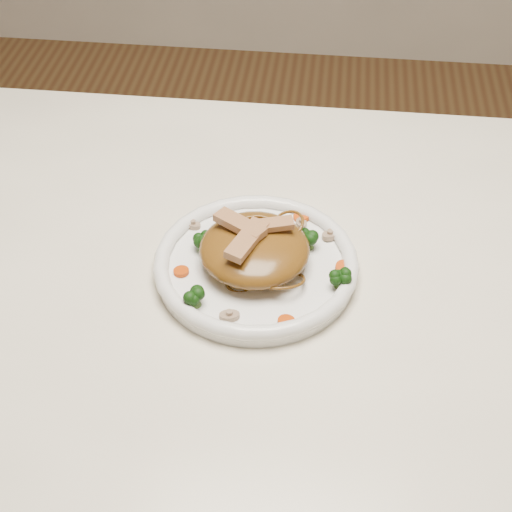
# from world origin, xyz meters

# --- Properties ---
(table) EXTENTS (1.20, 0.80, 0.75)m
(table) POSITION_xyz_m (0.00, 0.00, 0.65)
(table) COLOR white
(table) RESTS_ON ground
(plate) EXTENTS (0.31, 0.31, 0.02)m
(plate) POSITION_xyz_m (-0.03, -0.01, 0.76)
(plate) COLOR white
(plate) RESTS_ON table
(noodle_mound) EXTENTS (0.17, 0.17, 0.05)m
(noodle_mound) POSITION_xyz_m (-0.04, -0.01, 0.79)
(noodle_mound) COLOR brown
(noodle_mound) RESTS_ON plate
(chicken_a) EXTENTS (0.06, 0.03, 0.01)m
(chicken_a) POSITION_xyz_m (-0.02, 0.00, 0.82)
(chicken_a) COLOR tan
(chicken_a) RESTS_ON noodle_mound
(chicken_b) EXTENTS (0.07, 0.06, 0.01)m
(chicken_b) POSITION_xyz_m (-0.06, -0.00, 0.82)
(chicken_b) COLOR tan
(chicken_b) RESTS_ON noodle_mound
(chicken_c) EXTENTS (0.05, 0.08, 0.01)m
(chicken_c) POSITION_xyz_m (-0.04, -0.03, 0.82)
(chicken_c) COLOR tan
(chicken_c) RESTS_ON noodle_mound
(broccoli_0) EXTENTS (0.03, 0.03, 0.03)m
(broccoli_0) POSITION_xyz_m (0.03, 0.03, 0.78)
(broccoli_0) COLOR #0F330A
(broccoli_0) RESTS_ON plate
(broccoli_1) EXTENTS (0.04, 0.04, 0.03)m
(broccoli_1) POSITION_xyz_m (-0.11, 0.01, 0.78)
(broccoli_1) COLOR #0F330A
(broccoli_1) RESTS_ON plate
(broccoli_2) EXTENTS (0.03, 0.03, 0.03)m
(broccoli_2) POSITION_xyz_m (-0.10, -0.09, 0.78)
(broccoli_2) COLOR #0F330A
(broccoli_2) RESTS_ON plate
(broccoli_3) EXTENTS (0.03, 0.03, 0.03)m
(broccoli_3) POSITION_xyz_m (0.07, -0.04, 0.78)
(broccoli_3) COLOR #0F330A
(broccoli_3) RESTS_ON plate
(carrot_0) EXTENTS (0.03, 0.03, 0.00)m
(carrot_0) POSITION_xyz_m (0.02, 0.09, 0.77)
(carrot_0) COLOR #BE3B06
(carrot_0) RESTS_ON plate
(carrot_1) EXTENTS (0.03, 0.03, 0.00)m
(carrot_1) POSITION_xyz_m (-0.13, -0.04, 0.77)
(carrot_1) COLOR #BE3B06
(carrot_1) RESTS_ON plate
(carrot_2) EXTENTS (0.02, 0.02, 0.00)m
(carrot_2) POSITION_xyz_m (0.08, -0.01, 0.77)
(carrot_2) COLOR #BE3B06
(carrot_2) RESTS_ON plate
(carrot_3) EXTENTS (0.02, 0.02, 0.00)m
(carrot_3) POSITION_xyz_m (-0.06, 0.06, 0.77)
(carrot_3) COLOR #BE3B06
(carrot_3) RESTS_ON plate
(carrot_4) EXTENTS (0.03, 0.03, 0.00)m
(carrot_4) POSITION_xyz_m (0.01, -0.11, 0.77)
(carrot_4) COLOR #BE3B06
(carrot_4) RESTS_ON plate
(mushroom_0) EXTENTS (0.03, 0.03, 0.01)m
(mushroom_0) POSITION_xyz_m (-0.06, -0.11, 0.77)
(mushroom_0) COLOR tan
(mushroom_0) RESTS_ON plate
(mushroom_1) EXTENTS (0.04, 0.04, 0.01)m
(mushroom_1) POSITION_xyz_m (0.06, 0.05, 0.77)
(mushroom_1) COLOR tan
(mushroom_1) RESTS_ON plate
(mushroom_2) EXTENTS (0.03, 0.03, 0.01)m
(mushroom_2) POSITION_xyz_m (-0.13, 0.05, 0.77)
(mushroom_2) COLOR tan
(mushroom_2) RESTS_ON plate
(mushroom_3) EXTENTS (0.03, 0.03, 0.01)m
(mushroom_3) POSITION_xyz_m (0.02, 0.07, 0.77)
(mushroom_3) COLOR tan
(mushroom_3) RESTS_ON plate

